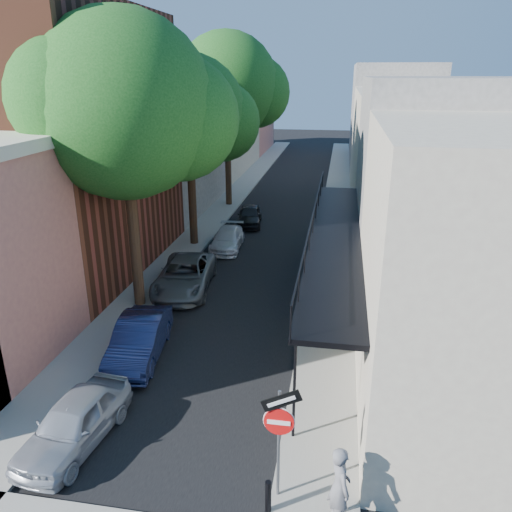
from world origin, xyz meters
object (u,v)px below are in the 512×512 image
at_px(oak_far, 234,87).
at_px(parked_car_e, 250,215).
at_px(sign_post, 279,426).
at_px(oak_mid, 197,116).
at_px(parked_car_b, 139,339).
at_px(oak_near, 137,110).
at_px(parked_car_a, 74,422).
at_px(bollard, 268,496).
at_px(parked_car_c, 185,275).
at_px(pedestrian, 340,486).
at_px(parked_car_d, 227,239).

height_order(oak_far, parked_car_e, oak_far).
distance_m(sign_post, oak_mid, 19.14).
xyz_separation_m(parked_car_b, parked_car_e, (0.84, 16.21, -0.06)).
relative_size(oak_near, parked_car_a, 3.00).
relative_size(sign_post, bollard, 3.74).
height_order(oak_mid, parked_car_b, oak_mid).
xyz_separation_m(oak_far, parked_car_c, (0.92, -15.35, -7.57)).
relative_size(parked_car_c, pedestrian, 2.61).
relative_size(oak_far, parked_car_d, 3.11).
relative_size(parked_car_e, pedestrian, 1.92).
bearing_deg(oak_mid, parked_car_a, -86.05).
relative_size(sign_post, parked_car_a, 0.78).
bearing_deg(parked_car_a, parked_car_d, 94.52).
relative_size(oak_far, parked_car_c, 2.40).
bearing_deg(sign_post, pedestrian, -19.36).
bearing_deg(parked_car_b, oak_mid, 88.31).
bearing_deg(oak_mid, bollard, -70.10).
height_order(parked_car_b, pedestrian, pedestrian).
xyz_separation_m(parked_car_c, parked_car_d, (0.64, 5.72, -0.13)).
xyz_separation_m(parked_car_a, parked_car_b, (0.03, 4.29, 0.04)).
xyz_separation_m(sign_post, parked_car_a, (-5.45, 0.95, -1.39)).
xyz_separation_m(parked_car_a, parked_car_e, (0.87, 20.49, -0.03)).
relative_size(bollard, parked_car_e, 0.22).
bearing_deg(parked_car_b, oak_near, 98.10).
bearing_deg(parked_car_a, pedestrian, -5.47).
bearing_deg(oak_far, parked_car_d, -80.79).
distance_m(oak_near, oak_mid, 8.01).
distance_m(parked_car_e, pedestrian, 22.70).
bearing_deg(parked_car_c, parked_car_e, 78.60).
distance_m(oak_mid, pedestrian, 20.32).
height_order(sign_post, parked_car_b, sign_post).
relative_size(sign_post, oak_near, 0.26).
bearing_deg(parked_car_b, pedestrian, -47.37).
relative_size(parked_car_d, pedestrian, 2.01).
bearing_deg(parked_car_d, parked_car_a, -95.11).
bearing_deg(parked_car_a, oak_mid, 100.29).
height_order(parked_car_a, parked_car_c, parked_car_c).
distance_m(sign_post, parked_car_b, 7.65).
bearing_deg(parked_car_b, parked_car_a, -97.66).
height_order(oak_near, parked_car_b, oak_near).
height_order(oak_near, oak_far, oak_far).
bearing_deg(oak_near, oak_far, 89.96).
distance_m(parked_car_b, pedestrian, 8.85).
xyz_separation_m(oak_near, oak_mid, (-0.05, 7.97, -0.82)).
bearing_deg(oak_mid, oak_far, 89.59).
relative_size(oak_far, parked_car_e, 3.26).
height_order(oak_near, parked_car_d, oak_near).
xyz_separation_m(oak_near, parked_car_e, (1.95, 12.15, -7.26)).
distance_m(oak_near, parked_car_e, 14.29).
distance_m(parked_car_a, parked_car_c, 10.00).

